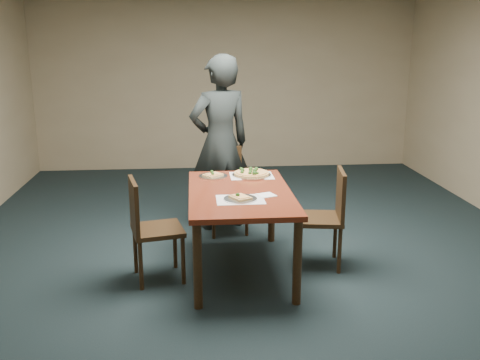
{
  "coord_description": "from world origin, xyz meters",
  "views": [
    {
      "loc": [
        -0.54,
        -4.57,
        2.05
      ],
      "look_at": [
        -0.14,
        -0.06,
        0.85
      ],
      "focal_mm": 40.0,
      "sensor_mm": 36.0,
      "label": 1
    }
  ],
  "objects": [
    {
      "name": "ground",
      "position": [
        0.0,
        0.0,
        0.0
      ],
      "size": [
        8.0,
        8.0,
        0.0
      ],
      "primitive_type": "plane",
      "color": "black",
      "rests_on": "ground"
    },
    {
      "name": "room_shell",
      "position": [
        0.0,
        0.0,
        1.74
      ],
      "size": [
        8.0,
        8.0,
        8.0
      ],
      "color": "tan",
      "rests_on": "ground"
    },
    {
      "name": "dining_table",
      "position": [
        -0.14,
        -0.06,
        0.66
      ],
      "size": [
        0.9,
        1.5,
        0.75
      ],
      "color": "#5C2012",
      "rests_on": "ground"
    },
    {
      "name": "chair_far",
      "position": [
        -0.21,
        1.03,
        0.52
      ],
      "size": [
        0.48,
        0.48,
        0.91
      ],
      "rotation": [
        0.0,
        0.0,
        0.15
      ],
      "color": "black",
      "rests_on": "ground"
    },
    {
      "name": "chair_left",
      "position": [
        -0.94,
        -0.19,
        0.52
      ],
      "size": [
        0.5,
        0.5,
        0.91
      ],
      "rotation": [
        0.0,
        0.0,
        1.79
      ],
      "color": "black",
      "rests_on": "ground"
    },
    {
      "name": "chair_right",
      "position": [
        0.67,
        -0.02,
        0.52
      ],
      "size": [
        0.48,
        0.48,
        0.91
      ],
      "rotation": [
        0.0,
        0.0,
        -1.72
      ],
      "color": "black",
      "rests_on": "ground"
    },
    {
      "name": "diner",
      "position": [
        -0.25,
        1.14,
        0.95
      ],
      "size": [
        0.81,
        0.67,
        1.9
      ],
      "primitive_type": "imported",
      "rotation": [
        0.0,
        0.0,
        3.5
      ],
      "color": "black",
      "rests_on": "ground"
    },
    {
      "name": "placemat_main",
      "position": [
        0.02,
        0.47,
        0.75
      ],
      "size": [
        0.42,
        0.32,
        0.0
      ],
      "primitive_type": "cube",
      "color": "white",
      "rests_on": "dining_table"
    },
    {
      "name": "placemat_near",
      "position": [
        -0.16,
        -0.32,
        0.75
      ],
      "size": [
        0.4,
        0.3,
        0.0
      ],
      "primitive_type": "cube",
      "color": "white",
      "rests_on": "dining_table"
    },
    {
      "name": "pizza_pan",
      "position": [
        0.02,
        0.47,
        0.77
      ],
      "size": [
        0.38,
        0.38,
        0.08
      ],
      "color": "silver",
      "rests_on": "dining_table"
    },
    {
      "name": "slice_plate_near",
      "position": [
        -0.16,
        -0.32,
        0.76
      ],
      "size": [
        0.28,
        0.28,
        0.06
      ],
      "color": "silver",
      "rests_on": "dining_table"
    },
    {
      "name": "slice_plate_far",
      "position": [
        -0.36,
        0.47,
        0.76
      ],
      "size": [
        0.28,
        0.28,
        0.06
      ],
      "color": "silver",
      "rests_on": "dining_table"
    },
    {
      "name": "napkin",
      "position": [
        0.08,
        -0.22,
        0.75
      ],
      "size": [
        0.18,
        0.18,
        0.01
      ],
      "primitive_type": "cube",
      "rotation": [
        0.0,
        0.0,
        0.36
      ],
      "color": "white",
      "rests_on": "dining_table"
    }
  ]
}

